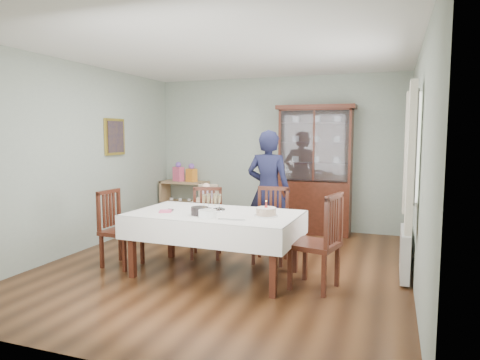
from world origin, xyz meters
The scene contains 25 objects.
floor centered at (0.00, 0.00, 0.00)m, with size 5.00×5.00×0.00m, color #593319.
room_shell centered at (0.00, 0.53, 1.70)m, with size 5.00×5.00×5.00m.
dining_table centered at (0.01, -0.36, 0.38)m, with size 2.04×1.21×0.76m.
china_cabinet centered at (0.75, 2.26, 1.12)m, with size 1.30×0.48×2.18m.
sideboard centered at (-1.75, 2.28, 0.40)m, with size 0.90×0.38×0.80m.
picture_frame centered at (-2.22, 0.80, 1.65)m, with size 0.04×0.48×0.58m, color gold.
window centered at (2.22, 0.30, 1.55)m, with size 0.04×1.02×1.22m, color white.
curtain_left centered at (2.16, -0.32, 1.45)m, with size 0.07×0.30×1.55m, color silver.
curtain_right centered at (2.16, 0.92, 1.45)m, with size 0.07×0.30×1.55m, color silver.
radiator centered at (2.16, 0.30, 0.30)m, with size 0.10×0.80×0.55m, color white.
chair_far_left centered at (-0.41, 0.32, 0.28)m, with size 0.53×0.53×0.95m.
chair_far_right centered at (0.49, 0.38, 0.29)m, with size 0.47×0.47×0.98m.
chair_end_left centered at (-1.27, -0.44, 0.29)m, with size 0.47×0.47×0.97m.
chair_end_right centered at (1.23, -0.42, 0.32)m, with size 0.57×0.57×1.06m.
woman centered at (0.30, 0.94, 0.88)m, with size 0.64×0.42×1.75m, color black.
high_chair centered at (-0.69, 0.95, 0.37)m, with size 0.48×0.48×0.95m.
champagne_tray centered at (-0.08, -0.25, 0.82)m, with size 0.33×0.33×0.20m.
birthday_cake centered at (0.65, -0.37, 0.81)m, with size 0.27×0.27×0.18m.
plate_stack_dark centered at (-0.10, -0.55, 0.81)m, with size 0.20×0.20×0.09m, color black.
plate_stack_white centered at (0.05, -0.66, 0.80)m, with size 0.20×0.20×0.09m, color white.
napkin_stack centered at (-0.57, -0.52, 0.77)m, with size 0.14×0.14×0.02m, color #E4547B.
cutlery centered at (-0.59, -0.40, 0.77)m, with size 0.10×0.14×0.01m, color silver, non-canonical shape.
cake_knife centered at (0.35, -0.70, 0.77)m, with size 0.31×0.03×0.01m, color silver.
gift_bag_pink centered at (-1.86, 2.26, 0.96)m, with size 0.23×0.19×0.37m.
gift_bag_orange centered at (-1.58, 2.26, 0.95)m, with size 0.22×0.19×0.35m.
Camera 1 is at (1.99, -4.99, 1.69)m, focal length 32.00 mm.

